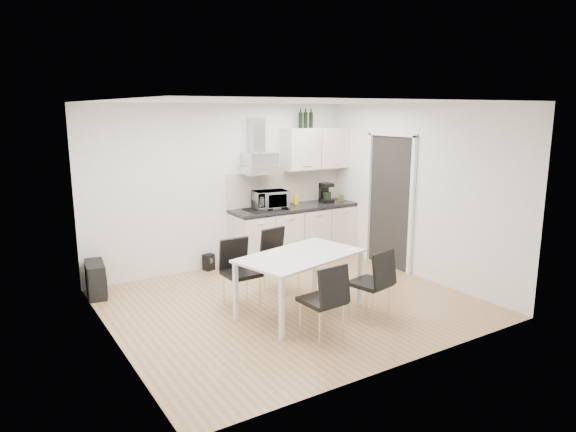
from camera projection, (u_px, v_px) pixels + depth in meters
name	position (u px, v px, depth m)	size (l,w,h in m)	color
ground	(291.00, 303.00, 6.78)	(4.50, 4.50, 0.00)	tan
wall_back	(224.00, 187.00, 8.17)	(4.50, 0.10, 2.60)	white
wall_front	(404.00, 240.00, 4.85)	(4.50, 0.10, 2.60)	white
wall_left	(109.00, 228.00, 5.34)	(0.10, 4.00, 2.60)	white
wall_right	(417.00, 192.00, 7.68)	(0.10, 4.00, 2.60)	white
ceiling	(291.00, 102.00, 6.24)	(4.50, 4.50, 0.00)	white
doorway	(389.00, 203.00, 8.17)	(0.08, 1.04, 2.10)	white
kitchenette	(295.00, 211.00, 8.66)	(2.22, 0.64, 2.52)	beige
dining_table	(300.00, 260.00, 6.35)	(1.71, 1.22, 0.75)	white
chair_far_left	(241.00, 274.00, 6.56)	(0.44, 0.50, 0.88)	black
chair_far_right	(281.00, 261.00, 7.14)	(0.44, 0.50, 0.88)	black
chair_near_left	(322.00, 301.00, 5.64)	(0.44, 0.50, 0.88)	black
chair_near_right	(370.00, 284.00, 6.19)	(0.44, 0.50, 0.88)	black
guitar_amp	(96.00, 279.00, 6.99)	(0.32, 0.59, 0.47)	black
floor_speaker	(209.00, 262.00, 8.15)	(0.15, 0.14, 0.26)	black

